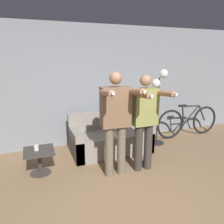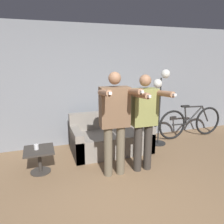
{
  "view_description": "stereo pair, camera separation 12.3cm",
  "coord_description": "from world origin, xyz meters",
  "px_view_note": "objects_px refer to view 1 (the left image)",
  "views": [
    {
      "loc": [
        -1.11,
        -1.91,
        1.91
      ],
      "look_at": [
        0.22,
        1.62,
        0.96
      ],
      "focal_mm": 35.0,
      "sensor_mm": 36.0,
      "label": 1
    },
    {
      "loc": [
        -1.0,
        -1.95,
        1.91
      ],
      "look_at": [
        0.22,
        1.62,
        0.96
      ],
      "focal_mm": 35.0,
      "sensor_mm": 36.0,
      "label": 2
    }
  ],
  "objects_px": {
    "cat": "(119,106)",
    "side_table": "(39,157)",
    "couch": "(110,139)",
    "floor_lamp": "(159,91)",
    "person_right": "(145,117)",
    "bicycle": "(188,121)",
    "person_left": "(116,118)",
    "cup": "(36,148)"
  },
  "relations": [
    {
      "from": "person_right",
      "to": "bicycle",
      "type": "distance_m",
      "value": 2.23
    },
    {
      "from": "person_right",
      "to": "cat",
      "type": "relative_size",
      "value": 3.07
    },
    {
      "from": "side_table",
      "to": "bicycle",
      "type": "height_order",
      "value": "bicycle"
    },
    {
      "from": "side_table",
      "to": "person_left",
      "type": "bearing_deg",
      "value": -22.78
    },
    {
      "from": "person_left",
      "to": "cat",
      "type": "height_order",
      "value": "person_left"
    },
    {
      "from": "person_left",
      "to": "floor_lamp",
      "type": "relative_size",
      "value": 1.02
    },
    {
      "from": "floor_lamp",
      "to": "cup",
      "type": "xyz_separation_m",
      "value": [
        -2.6,
        -0.46,
        -0.75
      ]
    },
    {
      "from": "cat",
      "to": "side_table",
      "type": "height_order",
      "value": "cat"
    },
    {
      "from": "couch",
      "to": "floor_lamp",
      "type": "relative_size",
      "value": 0.96
    },
    {
      "from": "person_right",
      "to": "side_table",
      "type": "xyz_separation_m",
      "value": [
        -1.69,
        0.5,
        -0.65
      ]
    },
    {
      "from": "person_left",
      "to": "cat",
      "type": "bearing_deg",
      "value": 68.55
    },
    {
      "from": "cat",
      "to": "floor_lamp",
      "type": "xyz_separation_m",
      "value": [
        0.83,
        -0.27,
        0.33
      ]
    },
    {
      "from": "couch",
      "to": "cup",
      "type": "height_order",
      "value": "couch"
    },
    {
      "from": "cup",
      "to": "bicycle",
      "type": "height_order",
      "value": "bicycle"
    },
    {
      "from": "cup",
      "to": "person_left",
      "type": "bearing_deg",
      "value": -22.64
    },
    {
      "from": "couch",
      "to": "person_right",
      "type": "relative_size",
      "value": 0.97
    },
    {
      "from": "person_left",
      "to": "side_table",
      "type": "distance_m",
      "value": 1.45
    },
    {
      "from": "cat",
      "to": "bicycle",
      "type": "bearing_deg",
      "value": -4.21
    },
    {
      "from": "couch",
      "to": "floor_lamp",
      "type": "xyz_separation_m",
      "value": [
        1.15,
        0.03,
        0.95
      ]
    },
    {
      "from": "cat",
      "to": "floor_lamp",
      "type": "bearing_deg",
      "value": -18.19
    },
    {
      "from": "person_left",
      "to": "bicycle",
      "type": "bearing_deg",
      "value": 28.04
    },
    {
      "from": "floor_lamp",
      "to": "bicycle",
      "type": "bearing_deg",
      "value": 8.32
    },
    {
      "from": "person_right",
      "to": "cup",
      "type": "distance_m",
      "value": 1.86
    },
    {
      "from": "floor_lamp",
      "to": "side_table",
      "type": "height_order",
      "value": "floor_lamp"
    },
    {
      "from": "side_table",
      "to": "bicycle",
      "type": "relative_size",
      "value": 0.28
    },
    {
      "from": "floor_lamp",
      "to": "cup",
      "type": "bearing_deg",
      "value": -169.9
    },
    {
      "from": "person_left",
      "to": "cup",
      "type": "bearing_deg",
      "value": 160.2
    },
    {
      "from": "person_left",
      "to": "bicycle",
      "type": "height_order",
      "value": "person_left"
    },
    {
      "from": "person_right",
      "to": "floor_lamp",
      "type": "bearing_deg",
      "value": 48.88
    },
    {
      "from": "person_left",
      "to": "cat",
      "type": "xyz_separation_m",
      "value": [
        0.56,
        1.24,
        -0.11
      ]
    },
    {
      "from": "bicycle",
      "to": "cat",
      "type": "bearing_deg",
      "value": 175.79
    },
    {
      "from": "person_right",
      "to": "couch",
      "type": "bearing_deg",
      "value": 106.9
    },
    {
      "from": "couch",
      "to": "side_table",
      "type": "distance_m",
      "value": 1.49
    },
    {
      "from": "person_right",
      "to": "side_table",
      "type": "bearing_deg",
      "value": 164.63
    },
    {
      "from": "person_left",
      "to": "person_right",
      "type": "relative_size",
      "value": 1.03
    },
    {
      "from": "side_table",
      "to": "bicycle",
      "type": "bearing_deg",
      "value": 9.89
    },
    {
      "from": "side_table",
      "to": "cup",
      "type": "bearing_deg",
      "value": 162.41
    },
    {
      "from": "side_table",
      "to": "bicycle",
      "type": "xyz_separation_m",
      "value": [
        3.53,
        0.62,
        0.07
      ]
    },
    {
      "from": "person_left",
      "to": "side_table",
      "type": "height_order",
      "value": "person_left"
    },
    {
      "from": "cup",
      "to": "person_right",
      "type": "bearing_deg",
      "value": -16.34
    },
    {
      "from": "bicycle",
      "to": "person_left",
      "type": "bearing_deg",
      "value": -154.8
    },
    {
      "from": "cat",
      "to": "person_left",
      "type": "bearing_deg",
      "value": -114.29
    }
  ]
}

